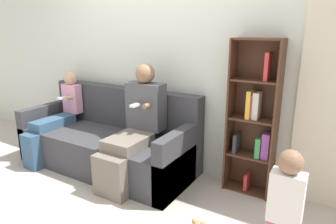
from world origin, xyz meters
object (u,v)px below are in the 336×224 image
(adult_seated, at_px, (135,124))
(toddler_standing, at_px, (286,204))
(couch, at_px, (109,142))
(child_seated, at_px, (55,118))
(bookshelf, at_px, (254,119))

(adult_seated, xyz_separation_m, toddler_standing, (1.58, -0.39, -0.20))
(couch, xyz_separation_m, adult_seated, (0.48, -0.12, 0.33))
(child_seated, bearing_deg, adult_seated, 2.44)
(adult_seated, distance_m, bookshelf, 1.19)
(toddler_standing, height_order, bookshelf, bookshelf)
(child_seated, height_order, toddler_standing, child_seated)
(toddler_standing, bearing_deg, adult_seated, 166.24)
(couch, height_order, child_seated, child_seated)
(adult_seated, bearing_deg, bookshelf, 21.49)
(couch, distance_m, adult_seated, 0.60)
(child_seated, height_order, bookshelf, bookshelf)
(adult_seated, distance_m, toddler_standing, 1.63)
(child_seated, relative_size, toddler_standing, 1.28)
(bookshelf, bearing_deg, adult_seated, -158.51)
(bookshelf, bearing_deg, couch, -168.74)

